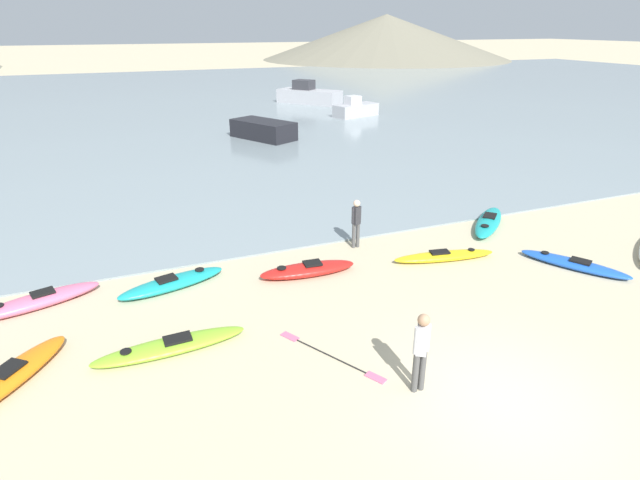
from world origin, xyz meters
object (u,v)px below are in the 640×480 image
kayak_on_sand_1 (308,269)px  moored_boat_2 (263,130)px  kayak_on_sand_2 (171,346)px  person_near_foreground (421,348)px  kayak_on_sand_7 (574,264)px  moored_boat_1 (309,95)px  kayak_on_sand_4 (4,381)px  loose_paddle (330,356)px  kayak_on_sand_8 (172,283)px  kayak_on_sand_5 (38,301)px  kayak_on_sand_0 (489,222)px  person_near_waterline (356,221)px  kayak_on_sand_6 (444,256)px  moored_boat_0 (356,109)px

kayak_on_sand_1 → moored_boat_2: (3.87, 18.27, 0.44)m
kayak_on_sand_2 → person_near_foreground: size_ratio=1.95×
kayak_on_sand_7 → moored_boat_1: moored_boat_1 is taller
kayak_on_sand_7 → moored_boat_2: 21.09m
kayak_on_sand_1 → kayak_on_sand_4: kayak_on_sand_1 is taller
kayak_on_sand_7 → loose_paddle: (-8.37, -1.28, -0.11)m
kayak_on_sand_2 → loose_paddle: (3.19, -1.49, -0.11)m
moored_boat_2 → loose_paddle: size_ratio=1.82×
moored_boat_2 → kayak_on_sand_8: bearing=-113.3°
kayak_on_sand_7 → moored_boat_2: size_ratio=0.65×
kayak_on_sand_5 → loose_paddle: 7.70m
kayak_on_sand_0 → kayak_on_sand_4: (-14.58, -3.45, -0.01)m
kayak_on_sand_1 → moored_boat_2: size_ratio=0.62×
kayak_on_sand_1 → kayak_on_sand_4: 7.66m
person_near_foreground → moored_boat_2: size_ratio=0.38×
kayak_on_sand_2 → kayak_on_sand_4: (-3.20, -0.03, 0.04)m
kayak_on_sand_0 → loose_paddle: (-8.19, -4.91, -0.16)m
kayak_on_sand_0 → moored_boat_2: 17.49m
person_near_waterline → kayak_on_sand_6: bearing=-41.6°
person_near_waterline → moored_boat_2: 17.12m
kayak_on_sand_6 → moored_boat_2: bearing=91.1°
kayak_on_sand_5 → moored_boat_1: bearing=58.3°
moored_boat_0 → moored_boat_1: moored_boat_1 is taller
kayak_on_sand_1 → kayak_on_sand_2: 4.70m
kayak_on_sand_4 → moored_boat_0: size_ratio=0.77×
kayak_on_sand_4 → person_near_foreground: (7.57, -3.08, 0.83)m
moored_boat_2 → loose_paddle: 22.58m
kayak_on_sand_7 → moored_boat_0: (5.26, 26.04, 0.48)m
loose_paddle → kayak_on_sand_7: bearing=8.7°
kayak_on_sand_0 → kayak_on_sand_2: size_ratio=0.86×
kayak_on_sand_8 → kayak_on_sand_2: bearing=-97.3°
kayak_on_sand_5 → person_near_waterline: (9.13, 0.36, 0.75)m
kayak_on_sand_6 → kayak_on_sand_7: 3.76m
kayak_on_sand_1 → kayak_on_sand_4: bearing=-162.2°
kayak_on_sand_0 → moored_boat_2: (-3.42, 17.15, 0.44)m
kayak_on_sand_8 → kayak_on_sand_5: bearing=175.7°
kayak_on_sand_6 → kayak_on_sand_5: bearing=172.3°
moored_boat_0 → moored_boat_2: size_ratio=0.85×
moored_boat_1 → kayak_on_sand_8: bearing=-116.8°
kayak_on_sand_2 → moored_boat_2: 22.06m
kayak_on_sand_0 → moored_boat_2: moored_boat_2 is taller
kayak_on_sand_1 → moored_boat_1: 33.61m
kayak_on_sand_6 → loose_paddle: 6.02m
kayak_on_sand_7 → kayak_on_sand_8: size_ratio=0.98×
kayak_on_sand_6 → moored_boat_1: moored_boat_1 is taller
kayak_on_sand_4 → kayak_on_sand_6: 11.63m
kayak_on_sand_5 → kayak_on_sand_4: bearing=-94.9°
person_near_waterline → loose_paddle: bearing=-120.9°
kayak_on_sand_4 → kayak_on_sand_7: (14.76, -0.18, -0.04)m
kayak_on_sand_0 → kayak_on_sand_4: 14.99m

